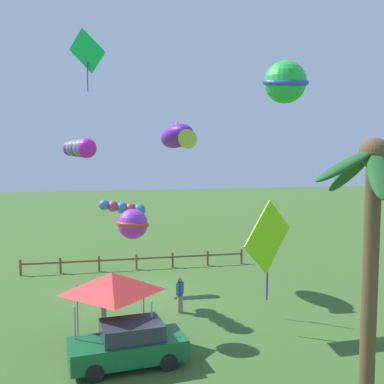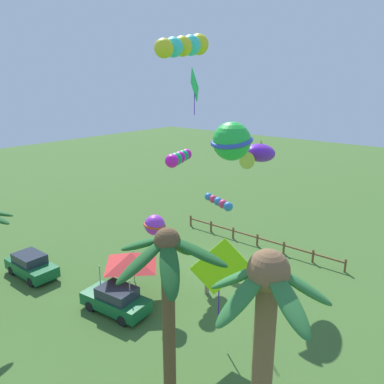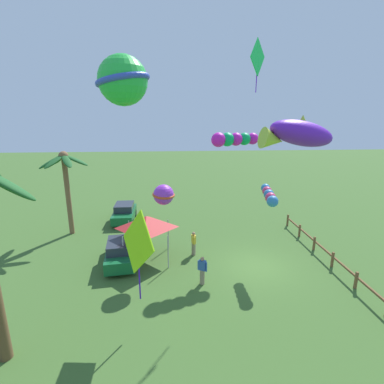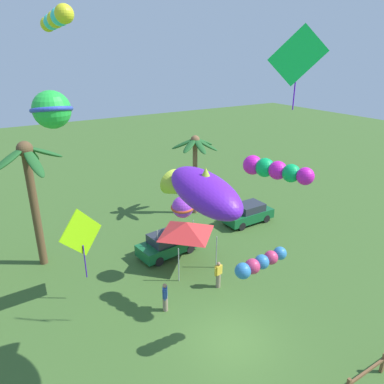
% 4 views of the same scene
% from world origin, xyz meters
% --- Properties ---
extents(ground_plane, '(120.00, 120.00, 0.00)m').
position_xyz_m(ground_plane, '(0.00, 0.00, 0.00)').
color(ground_plane, '#3D6028').
extents(palm_tree_2, '(3.59, 3.53, 6.37)m').
position_xyz_m(palm_tree_2, '(6.10, 12.75, 4.97)').
color(palm_tree_2, brown).
rests_on(palm_tree_2, ground).
extents(rail_fence, '(13.59, 0.12, 0.95)m').
position_xyz_m(rail_fence, '(-0.36, -4.55, 0.59)').
color(rail_fence, brown).
rests_on(rail_fence, ground).
extents(parked_car_0, '(4.07, 2.14, 1.51)m').
position_xyz_m(parked_car_0, '(1.11, 8.19, 0.75)').
color(parked_car_0, '#145B2D').
rests_on(parked_car_0, ground).
extents(parked_car_1, '(3.92, 1.79, 1.51)m').
position_xyz_m(parked_car_1, '(8.59, 9.09, 0.75)').
color(parked_car_1, '#145B2D').
rests_on(parked_car_1, ground).
extents(spectator_0, '(0.55, 0.28, 1.59)m').
position_xyz_m(spectator_0, '(1.84, 3.64, 0.81)').
color(spectator_0, gray).
rests_on(spectator_0, ground).
extents(spectator_1, '(0.39, 0.49, 1.59)m').
position_xyz_m(spectator_1, '(-1.57, 3.45, 0.81)').
color(spectator_1, gray).
rests_on(spectator_1, ground).
extents(festival_tent, '(2.86, 2.86, 2.85)m').
position_xyz_m(festival_tent, '(1.57, 6.58, 2.47)').
color(festival_tent, '#9E9EA3').
rests_on(festival_tent, ground).
extents(kite_ball_0, '(1.97, 1.98, 1.62)m').
position_xyz_m(kite_ball_0, '(-5.12, 6.53, 9.91)').
color(kite_ball_0, green).
extents(kite_diamond_1, '(1.74, 1.35, 3.02)m').
position_xyz_m(kite_diamond_1, '(2.32, -0.09, 12.05)').
color(kite_diamond_1, '#13D648').
extents(kite_ball_2, '(1.83, 1.82, 1.18)m').
position_xyz_m(kite_ball_2, '(0.69, 5.46, 4.44)').
color(kite_ball_2, purple).
extents(kite_fish_4, '(1.89, 3.73, 1.70)m').
position_xyz_m(kite_fish_4, '(-2.27, -0.79, 8.01)').
color(kite_fish_4, '#651DBF').
extents(kite_tube_5, '(1.63, 3.20, 0.90)m').
position_xyz_m(kite_tube_5, '(2.77, 1.03, 7.39)').
color(kite_tube_5, '#D91AB8').
extents(kite_tube_6, '(2.40, 0.77, 0.92)m').
position_xyz_m(kite_tube_6, '(0.61, -0.73, 4.30)').
color(kite_tube_6, '#307DC1').
extents(kite_diamond_7, '(2.48, 1.52, 3.99)m').
position_xyz_m(kite_diamond_7, '(-4.55, 6.41, 3.84)').
color(kite_diamond_7, '#99ED11').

